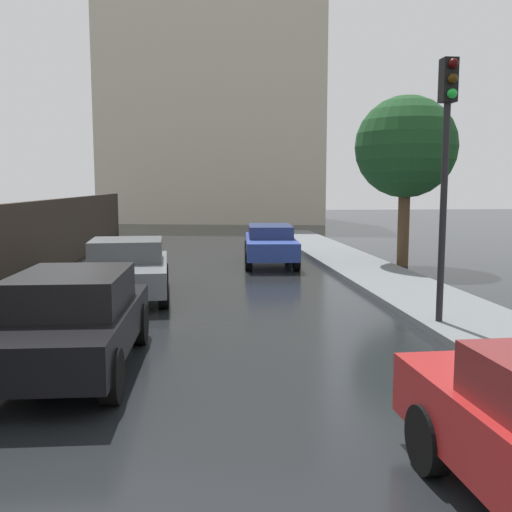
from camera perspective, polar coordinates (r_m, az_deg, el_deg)
car_blue_near_kerb at (r=19.21m, az=1.42°, el=1.32°), size 1.98×4.61×1.29m
car_black_far_ahead at (r=8.51m, az=-17.81°, el=-5.98°), size 1.86×4.02×1.39m
car_grey_behind_camera at (r=13.75m, az=-12.71°, el=-1.17°), size 2.08×4.20×1.36m
traffic_light at (r=10.81m, az=18.39°, el=10.60°), size 0.26×0.39×4.66m
street_tree_near at (r=19.26m, az=14.67°, el=10.37°), size 3.24×3.24×5.46m
distant_tower at (r=43.19m, az=-3.89°, el=15.82°), size 16.94×11.01×21.67m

